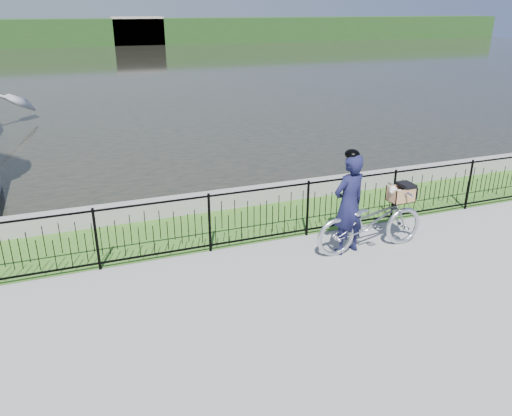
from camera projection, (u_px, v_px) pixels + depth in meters
name	position (u px, v px, depth m)	size (l,w,h in m)	color
ground	(295.00, 282.00, 8.31)	(120.00, 120.00, 0.00)	gray
grass_strip	(243.00, 223.00, 10.57)	(60.00, 2.00, 0.01)	#3D6F23
water	(108.00, 69.00, 36.95)	(120.00, 120.00, 0.00)	black
quay_wall	(229.00, 199.00, 11.36)	(60.00, 0.30, 0.40)	gray
fence	(260.00, 216.00, 9.49)	(14.00, 0.06, 1.15)	black
far_treeline	(85.00, 32.00, 59.82)	(120.00, 6.00, 3.00)	#20431A
far_building_right	(138.00, 31.00, 60.44)	(6.00, 3.00, 3.20)	#AA9C89
bicycle_rig	(371.00, 221.00, 9.24)	(2.20, 0.77, 1.25)	silver
cyclist	(349.00, 203.00, 8.99)	(0.77, 0.60, 1.96)	#141537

